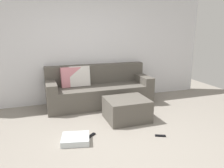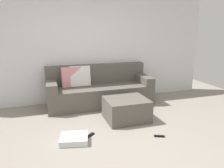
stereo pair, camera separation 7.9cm
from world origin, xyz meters
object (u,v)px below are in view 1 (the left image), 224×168
object	(u,v)px
couch_sectional	(98,90)
remote_near_ottoman	(160,136)
storage_bin	(76,139)
remote_by_storage_bin	(91,136)
ottoman	(127,109)

from	to	relation	value
couch_sectional	remote_near_ottoman	bearing A→B (deg)	-74.11
storage_bin	remote_by_storage_bin	size ratio (longest dim) A/B	2.19
remote_near_ottoman	remote_by_storage_bin	bearing A→B (deg)	-174.04
ottoman	storage_bin	xyz separation A→B (m)	(-1.10, -0.56, -0.16)
couch_sectional	remote_near_ottoman	size ratio (longest dim) A/B	13.99
ottoman	storage_bin	bearing A→B (deg)	-152.86
couch_sectional	ottoman	world-z (taller)	couch_sectional
storage_bin	remote_near_ottoman	world-z (taller)	storage_bin
storage_bin	ottoman	bearing A→B (deg)	27.14
couch_sectional	storage_bin	xyz separation A→B (m)	(-0.82, -1.63, -0.30)
remote_near_ottoman	couch_sectional	bearing A→B (deg)	130.90
couch_sectional	remote_near_ottoman	distance (m)	2.01
ottoman	remote_near_ottoman	bearing A→B (deg)	-72.76
couch_sectional	remote_by_storage_bin	bearing A→B (deg)	-109.53
storage_bin	remote_near_ottoman	distance (m)	1.39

